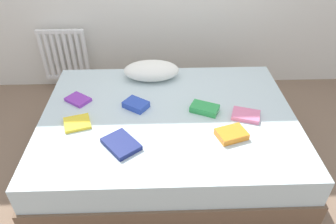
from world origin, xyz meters
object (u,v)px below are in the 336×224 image
at_px(bed, 168,138).
at_px(textbook_green, 205,108).
at_px(textbook_purple, 78,100).
at_px(textbook_orange, 231,134).
at_px(textbook_yellow, 77,123).
at_px(textbook_navy, 121,144).
at_px(pillow, 151,71).
at_px(textbook_pink, 246,115).
at_px(textbook_blue, 136,105).
at_px(radiator, 64,55).

xyz_separation_m(bed, textbook_green, (0.29, 0.02, 0.28)).
height_order(bed, textbook_purple, textbook_purple).
relative_size(bed, textbook_orange, 9.92).
distance_m(bed, textbook_yellow, 0.74).
bearing_deg(textbook_green, textbook_navy, -123.55).
distance_m(pillow, textbook_yellow, 0.86).
bearing_deg(textbook_navy, textbook_purple, 177.60).
bearing_deg(textbook_pink, bed, -166.68).
xyz_separation_m(pillow, textbook_blue, (-0.12, -0.45, -0.05)).
height_order(textbook_pink, textbook_green, textbook_green).
height_order(textbook_purple, textbook_orange, textbook_orange).
xyz_separation_m(textbook_navy, textbook_yellow, (-0.35, 0.25, -0.01)).
distance_m(textbook_orange, textbook_green, 0.35).
bearing_deg(textbook_green, bed, -150.10).
distance_m(textbook_purple, textbook_pink, 1.35).
relative_size(pillow, textbook_orange, 2.46).
height_order(bed, textbook_yellow, textbook_yellow).
height_order(pillow, textbook_orange, pillow).
bearing_deg(textbook_navy, textbook_green, 83.35).
bearing_deg(pillow, textbook_green, -51.30).
height_order(textbook_yellow, textbook_orange, textbook_orange).
relative_size(textbook_blue, textbook_pink, 0.89).
xyz_separation_m(textbook_navy, textbook_orange, (0.77, 0.07, 0.01)).
relative_size(textbook_yellow, textbook_pink, 0.91).
bearing_deg(bed, textbook_orange, -33.24).
bearing_deg(textbook_pink, textbook_yellow, -158.80).
bearing_deg(textbook_pink, textbook_blue, -171.41).
relative_size(textbook_navy, textbook_orange, 1.24).
bearing_deg(textbook_purple, textbook_blue, 25.17).
bearing_deg(textbook_navy, bed, 98.61).
xyz_separation_m(pillow, textbook_orange, (0.57, -0.83, -0.06)).
relative_size(bed, textbook_yellow, 10.67).
relative_size(textbook_purple, textbook_orange, 0.93).
distance_m(radiator, pillow, 1.17).
bearing_deg(textbook_green, textbook_blue, -162.61).
xyz_separation_m(textbook_purple, textbook_green, (1.02, -0.18, 0.01)).
relative_size(textbook_purple, textbook_green, 0.88).
distance_m(pillow, textbook_blue, 0.47).
bearing_deg(bed, textbook_purple, 164.68).
distance_m(radiator, textbook_blue, 1.39).
bearing_deg(textbook_blue, textbook_green, 28.11).
bearing_deg(textbook_orange, textbook_pink, 37.02).
bearing_deg(textbook_blue, textbook_purple, -156.57).
bearing_deg(textbook_navy, textbook_yellow, -163.52).
relative_size(textbook_yellow, textbook_orange, 0.93).
bearing_deg(textbook_purple, radiator, 147.02).
height_order(radiator, textbook_navy, radiator).
xyz_separation_m(radiator, textbook_navy, (0.75, -1.55, 0.09)).
relative_size(pillow, textbook_purple, 2.64).
bearing_deg(bed, pillow, 103.58).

